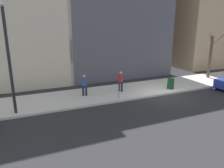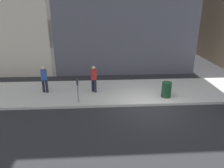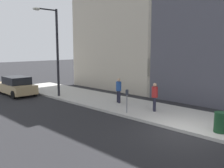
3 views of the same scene
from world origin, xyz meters
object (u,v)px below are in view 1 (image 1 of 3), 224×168
(bare_tree, at_px, (211,56))
(pedestrian_midblock, at_px, (84,84))
(parking_meter, at_px, (119,88))
(pedestrian_near_meter, at_px, (121,80))
(streetlamp, at_px, (8,52))
(trash_bin, at_px, (171,84))

(bare_tree, bearing_deg, pedestrian_midblock, 92.40)
(parking_meter, bearing_deg, pedestrian_midblock, 53.42)
(pedestrian_near_meter, bearing_deg, streetlamp, -118.23)
(streetlamp, distance_m, bare_tree, 18.51)
(trash_bin, bearing_deg, streetlamp, 92.90)
(pedestrian_near_meter, xyz_separation_m, pedestrian_midblock, (0.12, 3.01, 0.00))
(bare_tree, relative_size, pedestrian_midblock, 2.77)
(trash_bin, distance_m, pedestrian_midblock, 7.37)
(bare_tree, relative_size, trash_bin, 5.10)
(pedestrian_near_meter, relative_size, pedestrian_midblock, 1.00)
(pedestrian_near_meter, bearing_deg, parking_meter, -69.81)
(streetlamp, relative_size, bare_tree, 1.42)
(pedestrian_near_meter, distance_m, pedestrian_midblock, 3.01)
(streetlamp, height_order, pedestrian_midblock, streetlamp)
(bare_tree, relative_size, pedestrian_near_meter, 2.77)
(pedestrian_near_meter, bearing_deg, trash_bin, 36.37)
(streetlamp, bearing_deg, bare_tree, -82.74)
(streetlamp, distance_m, pedestrian_midblock, 6.01)
(bare_tree, distance_m, pedestrian_midblock, 13.43)
(parking_meter, xyz_separation_m, bare_tree, (2.16, -11.19, 1.41))
(bare_tree, distance_m, trash_bin, 6.57)
(streetlamp, xyz_separation_m, bare_tree, (2.33, -18.29, -1.62))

